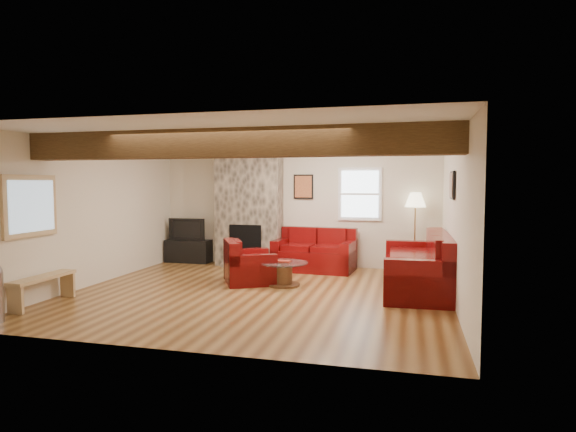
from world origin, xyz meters
name	(u,v)px	position (x,y,z in m)	size (l,w,h in m)	color
room	(258,216)	(0.00, 0.00, 1.25)	(8.00, 8.00, 8.00)	brown
oak_beam	(229,143)	(0.00, -1.25, 2.31)	(6.00, 0.36, 0.38)	#33200F
chimney_breast	(249,209)	(-1.00, 2.49, 1.22)	(1.40, 0.67, 2.50)	#38332B
back_window	(360,194)	(1.35, 2.71, 1.55)	(0.90, 0.08, 1.10)	white
hatch_window	(31,206)	(-2.96, -1.50, 1.45)	(0.08, 1.00, 0.90)	tan
ceiling_dome	(323,145)	(0.90, 0.90, 2.44)	(0.40, 0.40, 0.18)	white
artwork_back	(303,187)	(0.15, 2.71, 1.70)	(0.42, 0.06, 0.52)	black
artwork_right	(452,185)	(2.96, 0.30, 1.75)	(0.06, 0.55, 0.42)	black
sofa_three	(417,262)	(2.48, 0.86, 0.47)	(2.46, 1.03, 0.95)	#420408
loveseat	(314,250)	(0.49, 2.23, 0.42)	(1.60, 0.92, 0.85)	#420408
armchair_red	(250,261)	(-0.41, 0.78, 0.38)	(0.94, 0.83, 0.76)	#420408
coffee_table	(284,274)	(0.25, 0.67, 0.21)	(0.84, 0.84, 0.44)	#472816
tv_cabinet	(189,251)	(-2.45, 2.53, 0.25)	(1.01, 0.40, 0.50)	black
television	(188,229)	(-2.45, 2.53, 0.75)	(0.85, 0.11, 0.49)	black
floor_lamp	(415,204)	(2.46, 2.55, 1.36)	(0.41, 0.41, 1.59)	#A77C45
pine_bench	(43,290)	(-2.83, -1.46, 0.21)	(0.26, 1.13, 0.42)	tan
coal_bucket	(244,263)	(-0.85, 1.73, 0.17)	(0.36, 0.36, 0.34)	gray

